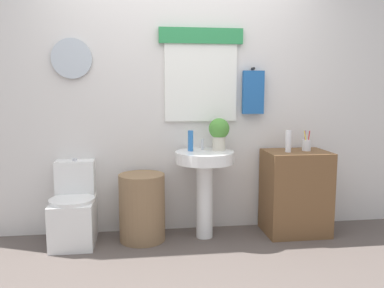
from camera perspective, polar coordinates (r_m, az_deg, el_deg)
ground_plane at (r=2.95m, az=0.55°, el=-19.07°), size 8.00×8.00×0.00m
back_wall at (r=3.77m, az=-1.88°, el=7.34°), size 4.40×0.18×2.60m
toilet at (r=3.69m, az=-16.43°, el=-9.19°), size 0.38×0.51×0.72m
laundry_hamper at (r=3.61m, az=-7.12°, el=-8.94°), size 0.40×0.40×0.60m
pedestal_sink at (r=3.58m, az=1.81°, el=-4.13°), size 0.52×0.52×0.79m
faucet at (r=3.66m, az=1.52°, el=-0.03°), size 0.03×0.03×0.10m
wooden_cabinet at (r=3.86m, az=14.50°, el=-6.67°), size 0.57×0.44×0.77m
soap_bottle at (r=3.57m, az=-0.21°, el=0.45°), size 0.05×0.05×0.18m
potted_plant at (r=3.61m, az=3.87°, el=1.78°), size 0.19×0.19×0.29m
lotion_bottle at (r=3.70m, az=13.56°, el=0.38°), size 0.05×0.05×0.20m
toothbrush_cup at (r=3.83m, az=15.99°, el=-0.12°), size 0.08×0.08×0.19m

